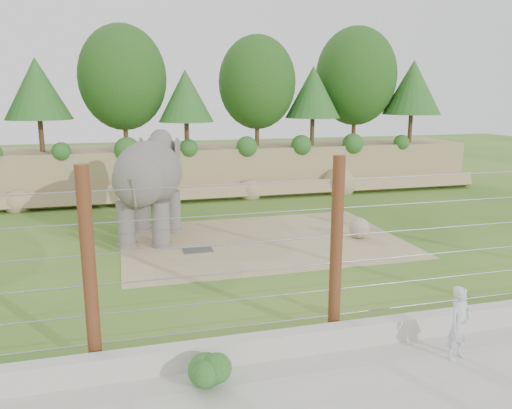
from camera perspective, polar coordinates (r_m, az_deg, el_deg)
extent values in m
plane|color=#2E681A|center=(15.40, 1.97, -7.38)|extent=(90.00, 90.00, 0.00)
cube|color=#988959|center=(27.47, -6.05, 4.04)|extent=(30.00, 4.00, 2.50)
cube|color=#988959|center=(25.38, -5.16, 1.31)|extent=(30.00, 1.37, 1.07)
cylinder|color=#3F2B19|center=(26.66, -23.33, 7.26)|extent=(0.24, 0.24, 1.58)
sphere|color=#154513|center=(26.60, -23.73, 11.84)|extent=(3.60, 3.60, 3.60)
cylinder|color=#3F2B19|center=(26.90, -14.68, 8.27)|extent=(0.24, 0.24, 1.92)
sphere|color=#154513|center=(26.85, -14.99, 13.84)|extent=(4.40, 4.40, 4.40)
cylinder|color=#3F2B19|center=(25.93, -7.91, 7.83)|extent=(0.24, 0.24, 1.40)
sphere|color=#154513|center=(25.85, -8.04, 12.03)|extent=(3.20, 3.20, 3.20)
cylinder|color=#3F2B19|center=(27.68, 0.13, 8.67)|extent=(0.24, 0.24, 1.82)
sphere|color=#154513|center=(27.63, 0.13, 13.78)|extent=(4.16, 4.16, 4.16)
cylinder|color=#3F2B19|center=(28.07, 6.44, 8.32)|extent=(0.24, 0.24, 1.50)
sphere|color=#154513|center=(28.00, 6.54, 12.49)|extent=(3.44, 3.44, 3.44)
cylinder|color=#3F2B19|center=(30.18, 11.11, 8.95)|extent=(0.24, 0.24, 2.03)
sphere|color=#154513|center=(30.15, 11.34, 14.18)|extent=(4.64, 4.64, 4.64)
cylinder|color=#3F2B19|center=(30.61, 17.20, 8.31)|extent=(0.24, 0.24, 1.64)
sphere|color=#154513|center=(30.55, 17.47, 12.49)|extent=(3.76, 3.76, 3.76)
cube|color=tan|center=(18.26, 0.69, -4.14)|extent=(10.00, 7.00, 0.02)
cube|color=#262628|center=(17.19, -6.67, -5.20)|extent=(1.00, 0.60, 0.03)
sphere|color=gray|center=(18.84, 11.70, -2.64)|extent=(0.77, 0.77, 0.77)
cube|color=#B6B3A8|center=(11.01, 9.92, -14.56)|extent=(26.00, 0.35, 0.50)
cube|color=#B6B3A8|center=(9.61, 15.25, -20.85)|extent=(26.00, 4.00, 0.01)
cylinder|color=#502612|center=(9.90, -18.53, -7.17)|extent=(0.26, 0.26, 4.00)
cylinder|color=#502612|center=(10.77, 9.15, -5.08)|extent=(0.26, 0.26, 4.00)
cylinder|color=gray|center=(11.31, 8.88, -12.35)|extent=(20.00, 0.02, 0.02)
cylinder|color=gray|center=(11.07, 8.98, -9.53)|extent=(20.00, 0.02, 0.02)
cylinder|color=gray|center=(10.86, 9.09, -6.59)|extent=(20.00, 0.02, 0.02)
cylinder|color=gray|center=(10.68, 9.20, -3.55)|extent=(20.00, 0.02, 0.02)
cylinder|color=gray|center=(10.54, 9.31, -0.41)|extent=(20.00, 0.02, 0.02)
cylinder|color=gray|center=(10.42, 9.43, 2.81)|extent=(20.00, 0.02, 0.02)
sphere|color=#1E5F1A|center=(9.48, -5.52, -18.52)|extent=(0.66, 0.66, 0.66)
imported|color=silver|center=(10.95, 22.23, -12.46)|extent=(0.64, 0.51, 1.52)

